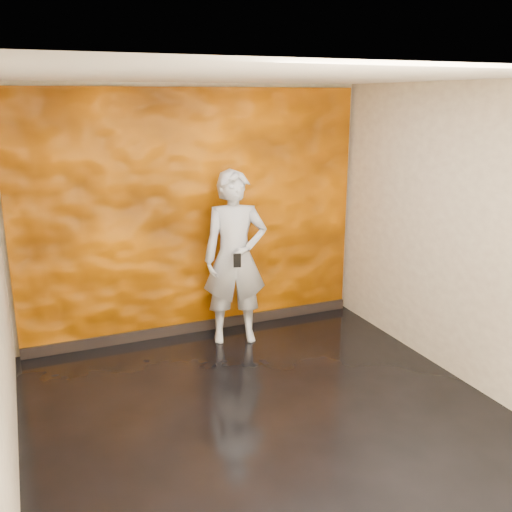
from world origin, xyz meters
TOP-DOWN VIEW (x-y plane):
  - room at (0.00, 0.00)m, footprint 4.02×4.02m
  - feature_wall at (0.00, 1.96)m, footprint 3.90×0.06m
  - baseboard at (0.00, 1.92)m, footprint 3.90×0.04m
  - man at (0.32, 1.54)m, footprint 0.79×0.62m
  - phone at (0.24, 1.27)m, footprint 0.08×0.04m

SIDE VIEW (x-z plane):
  - baseboard at x=0.00m, z-range 0.00..0.12m
  - man at x=0.32m, z-range 0.00..1.92m
  - phone at x=0.24m, z-range 0.94..1.09m
  - feature_wall at x=0.00m, z-range 0.00..2.75m
  - room at x=0.00m, z-range -0.01..2.81m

